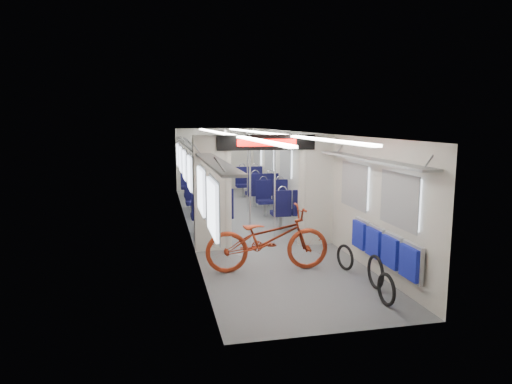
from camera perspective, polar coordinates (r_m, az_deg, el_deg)
carriage at (r=10.92m, az=-0.95°, el=3.24°), size 12.00×12.02×2.31m
bicycle at (r=7.90m, az=1.45°, el=-5.87°), size 2.18×0.85×1.13m
flip_bench at (r=7.62m, az=15.61°, el=-6.65°), size 0.12×2.14×0.55m
bike_hoop_a at (r=6.81m, az=15.97°, el=-11.82°), size 0.06×0.48×0.47m
bike_hoop_b at (r=7.40m, az=14.70°, el=-9.82°), size 0.07×0.54×0.54m
bike_hoop_c at (r=8.16m, az=11.07°, el=-8.19°), size 0.15×0.46×0.46m
seat_bay_near_left at (r=11.49m, az=-6.10°, el=-1.20°), size 0.96×2.29×1.17m
seat_bay_near_right at (r=11.68m, az=3.15°, el=-1.18°), size 0.90×2.01×1.08m
seat_bay_far_left at (r=14.38m, az=-7.39°, el=0.69°), size 0.90×2.04×1.09m
seat_bay_far_right at (r=14.64m, az=-0.07°, el=0.99°), size 0.94×2.20×1.14m
stanchion_near_left at (r=9.55m, az=-0.74°, el=0.30°), size 0.04×0.04×2.30m
stanchion_near_right at (r=9.93m, az=2.35°, el=0.62°), size 0.04×0.04×2.30m
stanchion_far_left at (r=13.06m, az=-3.80°, el=2.61°), size 0.04×0.04×2.30m
stanchion_far_right at (r=12.85m, az=-1.08°, el=2.53°), size 0.04×0.04×2.30m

